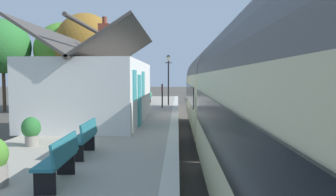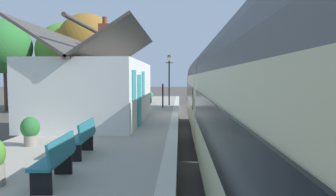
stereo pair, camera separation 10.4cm
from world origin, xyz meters
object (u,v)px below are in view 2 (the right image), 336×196
planter_edge_near (123,101)px  station_sign_board (163,90)px  tree_mid_background (4,47)px  train (293,119)px  planter_edge_far (30,130)px  tree_behind_building (66,51)px  bench_near_building (150,97)px  bench_by_lamp (56,158)px  planter_by_door (150,96)px  lamp_post_platform (169,70)px  station_building (98,89)px  planter_bench_left (129,96)px  tree_far_right (88,47)px  bench_mid_platform (83,137)px  planter_corner_building (136,93)px

planter_edge_near → station_sign_board: 3.60m
tree_mid_background → train: bearing=-141.1°
planter_edge_far → tree_behind_building: tree_behind_building is taller
bench_near_building → tree_mid_background: size_ratio=0.18×
bench_near_building → planter_edge_far: size_ratio=1.68×
bench_by_lamp → planter_by_door: (20.00, 0.21, -0.03)m
lamp_post_platform → station_sign_board: 2.26m
station_building → train: bearing=-147.7°
bench_by_lamp → planter_edge_far: (3.12, 2.04, -0.01)m
planter_by_door → planter_bench_left: bearing=111.4°
lamp_post_platform → station_sign_board: bearing=168.8°
planter_bench_left → train: bearing=-163.3°
train → lamp_post_platform: size_ratio=8.72×
bench_near_building → planter_edge_near: (-1.72, 1.78, -0.18)m
station_building → station_sign_board: (6.22, -2.63, -0.28)m
tree_mid_background → station_sign_board: bearing=-112.4°
planter_by_door → planter_edge_near: size_ratio=0.86×
station_building → tree_far_right: bearing=18.7°
bench_near_building → station_sign_board: 3.79m
tree_behind_building → planter_edge_far: bearing=-162.6°
planter_by_door → planter_edge_near: (-3.69, 1.61, -0.15)m
tree_mid_background → tree_far_right: bearing=-92.3°
bench_near_building → planter_by_door: (1.97, 0.17, -0.03)m
planter_bench_left → station_building: bearing=-177.9°
planter_by_door → lamp_post_platform: bearing=-154.8°
station_building → bench_near_building: station_building is taller
bench_near_building → planter_by_door: 1.97m
planter_edge_near → planter_edge_far: bearing=179.0°
train → bench_near_building: bearing=12.6°
planter_by_door → planter_bench_left: 1.78m
bench_near_building → tree_behind_building: tree_behind_building is taller
bench_mid_platform → station_sign_board: 12.55m
bench_mid_platform → planter_corner_building: size_ratio=1.40×
bench_near_building → planter_corner_building: size_ratio=1.40×
station_building → planter_corner_building: station_building is taller
tree_mid_background → lamp_post_platform: bearing=-105.4°
station_building → planter_corner_building: bearing=1.3°
bench_mid_platform → planter_corner_building: 20.71m
lamp_post_platform → planter_edge_far: bearing=164.9°
planter_by_door → tree_mid_background: (0.22, 12.43, 4.16)m
planter_by_door → planter_edge_far: planter_edge_far is taller
station_sign_board → tree_behind_building: (7.19, 9.02, 3.16)m
planter_by_door → tree_behind_building: 8.75m
planter_edge_far → lamp_post_platform: lamp_post_platform is taller
planter_bench_left → lamp_post_platform: lamp_post_platform is taller
tree_mid_background → bench_by_lamp: bearing=-148.0°
station_building → bench_mid_platform: 6.45m
station_building → planter_edge_near: bearing=2.6°
planter_edge_near → lamp_post_platform: bearing=-90.0°
tree_far_right → planter_edge_near: bearing=-135.4°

